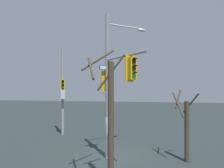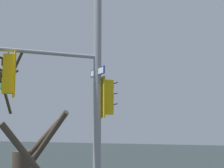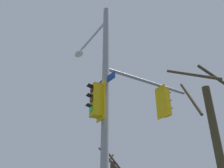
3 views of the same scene
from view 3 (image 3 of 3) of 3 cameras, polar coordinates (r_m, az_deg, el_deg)
The scene contains 2 objects.
main_signal_pole_assembly at distance 8.03m, azimuth 0.80°, elevation -4.04°, with size 5.02×2.87×8.74m.
bare_tree_behind_pole at distance 8.23m, azimuth 24.82°, elevation -15.87°, with size 2.49×1.90×6.21m.
Camera 3 is at (1.09, -7.25, 1.81)m, focal length 37.21 mm.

